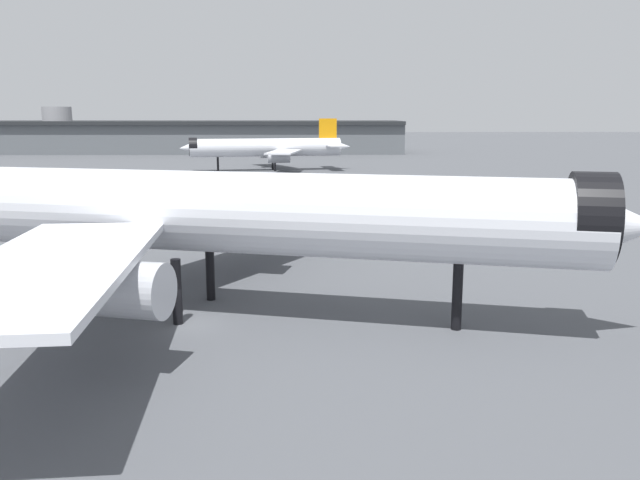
{
  "coord_description": "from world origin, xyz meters",
  "views": [
    {
      "loc": [
        8.28,
        -41.89,
        14.13
      ],
      "look_at": [
        8.79,
        0.99,
        5.66
      ],
      "focal_mm": 36.15,
      "sensor_mm": 36.0,
      "label": 1
    }
  ],
  "objects": [
    {
      "name": "airliner_near_gate",
      "position": [
        1.9,
        2.61,
        7.23
      ],
      "size": [
        56.64,
        50.74,
        16.41
      ],
      "rotation": [
        0.0,
        0.0,
        -0.23
      ],
      "color": "silver",
      "rests_on": "ground"
    },
    {
      "name": "ground",
      "position": [
        0.0,
        0.0,
        0.0
      ],
      "size": [
        900.0,
        900.0,
        0.0
      ],
      "primitive_type": "plane",
      "color": "#4C4F54"
    },
    {
      "name": "airliner_far_taxiway",
      "position": [
        -3.03,
        119.6,
        5.64
      ],
      "size": [
        42.73,
        38.41,
        12.79
      ],
      "rotation": [
        0.0,
        0.0,
        3.33
      ],
      "color": "silver",
      "rests_on": "ground"
    },
    {
      "name": "terminal_building",
      "position": [
        -42.74,
        194.9,
        5.81
      ],
      "size": [
        163.04,
        31.41,
        16.34
      ],
      "rotation": [
        0.0,
        0.0,
        0.0
      ],
      "color": "slate",
      "rests_on": "ground"
    }
  ]
}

